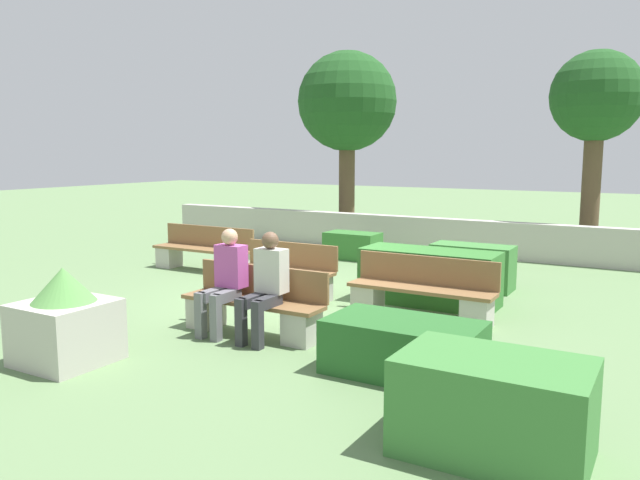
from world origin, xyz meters
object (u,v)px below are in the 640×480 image
at_px(bench_right_side, 421,295).
at_px(planter_corner_left, 65,321).
at_px(bench_front, 254,308).
at_px(bench_left_side, 286,277).
at_px(tree_leftmost, 347,104).
at_px(tree_center_left, 596,101).
at_px(person_seated_woman, 266,282).
at_px(bench_back, 203,253).
at_px(person_seated_man, 225,276).

height_order(bench_right_side, planter_corner_left, planter_corner_left).
bearing_deg(bench_front, bench_left_side, 112.02).
height_order(tree_leftmost, tree_center_left, tree_leftmost).
distance_m(bench_front, tree_leftmost, 9.93).
relative_size(bench_front, tree_leftmost, 0.39).
relative_size(planter_corner_left, tree_leftmost, 0.21).
bearing_deg(bench_left_side, person_seated_woman, -66.92).
bearing_deg(bench_back, bench_front, -32.29).
height_order(bench_left_side, bench_right_side, same).
bearing_deg(tree_leftmost, person_seated_man, -71.64).
bearing_deg(tree_center_left, planter_corner_left, -110.77).
distance_m(bench_left_side, planter_corner_left, 3.83).
xyz_separation_m(person_seated_man, tree_center_left, (3.18, 8.72, 2.63)).
height_order(person_seated_woman, tree_center_left, tree_center_left).
relative_size(person_seated_man, person_seated_woman, 1.00).
bearing_deg(bench_back, person_seated_woman, -31.27).
relative_size(person_seated_man, planter_corner_left, 1.26).
bearing_deg(tree_leftmost, bench_left_side, -69.85).
xyz_separation_m(tree_leftmost, tree_center_left, (6.15, -0.21, -0.20)).
relative_size(bench_right_side, person_seated_man, 1.54).
distance_m(bench_right_side, planter_corner_left, 4.54).
bearing_deg(planter_corner_left, tree_leftmost, 101.46).
bearing_deg(bench_front, person_seated_woman, -25.93).
height_order(bench_front, planter_corner_left, planter_corner_left).
bearing_deg(bench_back, tree_center_left, 51.03).
height_order(bench_back, tree_center_left, tree_center_left).
relative_size(bench_front, bench_right_side, 0.95).
bearing_deg(bench_left_side, bench_back, 153.68).
height_order(person_seated_woman, planter_corner_left, person_seated_woman).
bearing_deg(person_seated_woman, tree_leftmost, 111.88).
bearing_deg(tree_center_left, bench_front, -108.36).
bearing_deg(person_seated_woman, planter_corner_left, -128.78).
xyz_separation_m(bench_right_side, bench_back, (-4.95, 1.22, 0.00)).
relative_size(bench_front, bench_back, 0.91).
distance_m(bench_front, planter_corner_left, 2.22).
height_order(bench_front, person_seated_woman, person_seated_woman).
distance_m(bench_left_side, bench_right_side, 2.35).
bearing_deg(bench_left_side, tree_leftmost, 105.85).
height_order(bench_left_side, bench_back, same).
bearing_deg(person_seated_man, bench_right_side, 44.75).
distance_m(bench_right_side, tree_center_left, 7.58).
bearing_deg(tree_leftmost, bench_front, -69.44).
xyz_separation_m(person_seated_woman, tree_center_left, (2.56, 8.72, 2.63)).
bearing_deg(bench_right_side, bench_back, 170.13).
bearing_deg(person_seated_man, bench_left_side, 102.08).
bearing_deg(planter_corner_left, tree_center_left, 69.23).
relative_size(bench_front, person_seated_man, 1.46).
height_order(bench_left_side, planter_corner_left, planter_corner_left).
bearing_deg(bench_front, tree_leftmost, 110.56).
xyz_separation_m(bench_front, tree_leftmost, (-3.30, 8.79, 3.22)).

